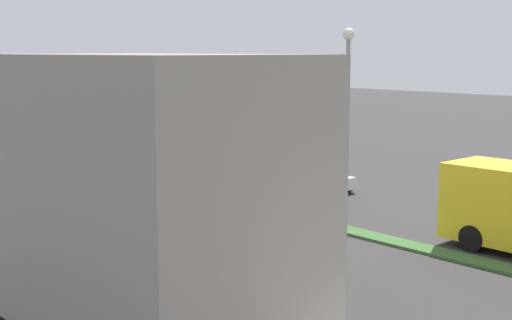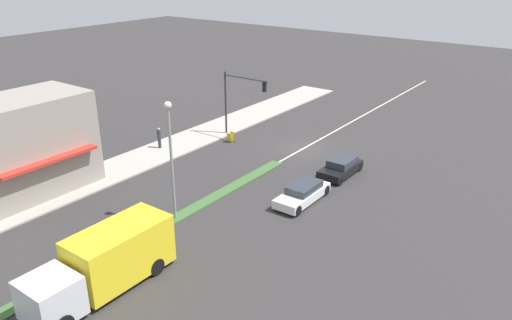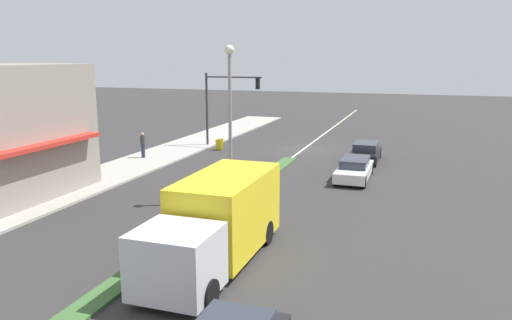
# 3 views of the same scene
# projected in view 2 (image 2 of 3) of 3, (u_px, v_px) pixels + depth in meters

# --- Properties ---
(ground_plane) EXTENTS (160.00, 160.00, 0.00)m
(ground_plane) POSITION_uv_depth(u_px,v_px,m) (140.00, 239.00, 28.45)
(ground_plane) COLOR #333030
(sidewalk_right) EXTENTS (4.00, 73.00, 0.12)m
(sidewalk_right) POSITION_uv_depth(u_px,v_px,m) (42.00, 199.00, 33.00)
(sidewalk_right) COLOR #A8A399
(sidewalk_right) RESTS_ON ground
(lane_marking_center) EXTENTS (0.16, 60.00, 0.01)m
(lane_marking_center) POSITION_uv_depth(u_px,v_px,m) (304.00, 148.00, 41.83)
(lane_marking_center) COLOR beige
(lane_marking_center) RESTS_ON ground
(building_corner_store) EXTENTS (5.61, 8.36, 6.46)m
(building_corner_store) POSITION_uv_depth(u_px,v_px,m) (25.00, 145.00, 32.97)
(building_corner_store) COLOR gray
(building_corner_store) RESTS_ON sidewalk_right
(traffic_signal_main) EXTENTS (4.59, 0.34, 5.60)m
(traffic_signal_main) POSITION_uv_depth(u_px,v_px,m) (238.00, 94.00, 42.89)
(traffic_signal_main) COLOR #333338
(traffic_signal_main) RESTS_ON sidewalk_right
(street_lamp) EXTENTS (0.44, 0.44, 7.37)m
(street_lamp) POSITION_uv_depth(u_px,v_px,m) (171.00, 147.00, 28.76)
(street_lamp) COLOR gray
(street_lamp) RESTS_ON median_strip
(pedestrian) EXTENTS (0.34, 0.34, 1.74)m
(pedestrian) POSITION_uv_depth(u_px,v_px,m) (159.00, 137.00, 41.23)
(pedestrian) COLOR #282D42
(pedestrian) RESTS_ON sidewalk_right
(warning_aframe_sign) EXTENTS (0.45, 0.53, 0.84)m
(warning_aframe_sign) POSITION_uv_depth(u_px,v_px,m) (231.00, 137.00, 43.08)
(warning_aframe_sign) COLOR yellow
(warning_aframe_sign) RESTS_ON ground
(delivery_truck) EXTENTS (2.44, 7.50, 2.87)m
(delivery_truck) POSITION_uv_depth(u_px,v_px,m) (105.00, 262.00, 23.77)
(delivery_truck) COLOR silver
(delivery_truck) RESTS_ON ground
(van_white) EXTENTS (1.74, 4.53, 1.22)m
(van_white) POSITION_uv_depth(u_px,v_px,m) (303.00, 193.00, 32.57)
(van_white) COLOR silver
(van_white) RESTS_ON ground
(suv_black) EXTENTS (1.80, 3.98, 1.25)m
(suv_black) POSITION_uv_depth(u_px,v_px,m) (341.00, 167.00, 36.55)
(suv_black) COLOR black
(suv_black) RESTS_ON ground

